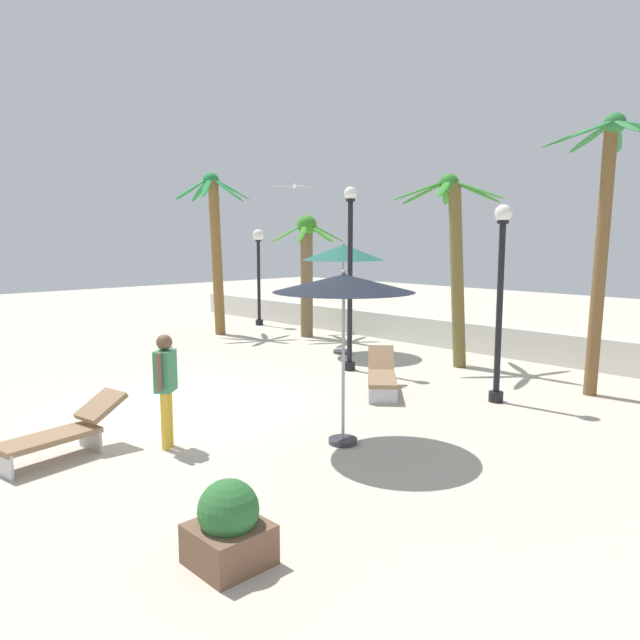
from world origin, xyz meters
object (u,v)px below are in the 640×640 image
object	(u,v)px
palm_tree_2	(605,219)
planter	(229,526)
lounge_chair_0	(63,431)
lamp_post_0	(350,270)
lounge_chair_1	(382,374)
seagull_0	(294,186)
lamp_post_1	(500,290)
palm_tree_3	(307,260)
patio_umbrella_2	(344,286)
guest_0	(166,379)
palm_tree_0	(215,234)
palm_tree_1	(454,245)
patio_umbrella_1	(343,253)
lamp_post_2	(259,262)

from	to	relation	value
palm_tree_2	planter	distance (m)	9.56
lounge_chair_0	planter	size ratio (longest dim) A/B	2.26
lamp_post_0	lounge_chair_1	distance (m)	3.00
lamp_post_0	seagull_0	size ratio (longest dim) A/B	3.41
lamp_post_1	planter	xyz separation A→B (m)	(1.26, -7.16, -1.80)
palm_tree_3	lounge_chair_1	size ratio (longest dim) A/B	2.20
patio_umbrella_2	guest_0	world-z (taller)	patio_umbrella_2
palm_tree_0	seagull_0	bearing A→B (deg)	72.16
palm_tree_2	lamp_post_0	size ratio (longest dim) A/B	1.27
lounge_chair_1	planter	xyz separation A→B (m)	(3.25, -6.08, -0.00)
patio_umbrella_2	palm_tree_0	size ratio (longest dim) A/B	0.51
palm_tree_1	lamp_post_1	distance (m)	3.49
patio_umbrella_2	guest_0	distance (m)	3.01
lounge_chair_1	planter	world-z (taller)	planter
patio_umbrella_1	seagull_0	size ratio (longest dim) A/B	2.39
patio_umbrella_2	seagull_0	size ratio (longest dim) A/B	2.10
planter	palm_tree_0	bearing A→B (deg)	146.46
palm_tree_3	lamp_post_2	distance (m)	3.17
palm_tree_0	lounge_chair_0	distance (m)	11.85
palm_tree_2	lamp_post_1	bearing A→B (deg)	-121.27
planter	guest_0	bearing A→B (deg)	159.86
patio_umbrella_1	lounge_chair_1	world-z (taller)	patio_umbrella_1
palm_tree_1	palm_tree_2	size ratio (longest dim) A/B	0.86
patio_umbrella_1	lounge_chair_0	world-z (taller)	patio_umbrella_1
lamp_post_1	lounge_chair_1	distance (m)	2.89
patio_umbrella_1	patio_umbrella_2	size ratio (longest dim) A/B	1.13
patio_umbrella_2	lamp_post_1	world-z (taller)	lamp_post_1
palm_tree_2	guest_0	bearing A→B (deg)	-112.47
palm_tree_3	seagull_0	world-z (taller)	seagull_0
lamp_post_0	lamp_post_1	distance (m)	3.93
palm_tree_3	guest_0	size ratio (longest dim) A/B	2.24
palm_tree_0	lamp_post_2	size ratio (longest dim) A/B	1.52
palm_tree_1	guest_0	size ratio (longest dim) A/B	2.72
lamp_post_0	planter	bearing A→B (deg)	-54.08
planter	lounge_chair_1	bearing A→B (deg)	118.11
palm_tree_3	lamp_post_2	bearing A→B (deg)	171.14
patio_umbrella_2	palm_tree_2	bearing A→B (deg)	75.22
palm_tree_0	planter	bearing A→B (deg)	-33.54
patio_umbrella_1	palm_tree_3	size ratio (longest dim) A/B	0.78
palm_tree_2	lamp_post_1	xyz separation A→B (m)	(-1.13, -1.86, -1.36)
planter	palm_tree_3	bearing A→B (deg)	134.39
lamp_post_1	palm_tree_2	bearing A→B (deg)	58.73
lamp_post_1	lounge_chair_1	world-z (taller)	lamp_post_1
patio_umbrella_2	palm_tree_2	world-z (taller)	palm_tree_2
lamp_post_2	palm_tree_0	bearing A→B (deg)	-75.33
lounge_chair_0	seagull_0	xyz separation A→B (m)	(-7.26, 10.83, 4.55)
lamp_post_2	lounge_chair_1	xyz separation A→B (m)	(9.48, -4.21, -1.94)
patio_umbrella_2	planter	size ratio (longest dim) A/B	3.16
patio_umbrella_1	planter	bearing A→B (deg)	-51.63
guest_0	palm_tree_0	bearing A→B (deg)	142.18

